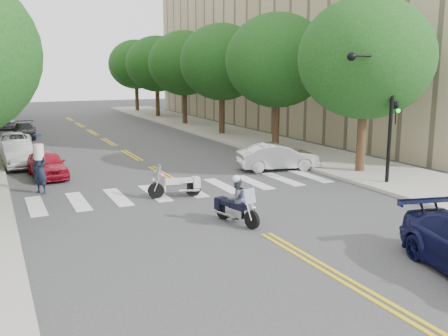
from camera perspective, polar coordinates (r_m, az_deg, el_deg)
ground at (r=15.77m, az=4.79°, el=-7.53°), size 140.00×140.00×0.00m
sidewalk_right at (r=39.14m, az=0.69°, el=3.95°), size 5.00×60.00×0.15m
building_right at (r=51.69m, az=16.09°, el=17.45°), size 26.00×44.00×22.00m
tree_r_0 at (r=24.98m, az=15.88°, el=11.97°), size 6.40×6.40×8.45m
tree_r_1 at (r=31.46m, az=6.08°, el=12.10°), size 6.40×6.40×8.45m
tree_r_2 at (r=38.52m, az=-0.25°, el=12.00°), size 6.40×6.40×8.45m
tree_r_3 at (r=45.89m, az=-4.59°, el=11.85°), size 6.40×6.40×8.45m
tree_r_4 at (r=53.44m, az=-7.71°, el=11.70°), size 6.40×6.40×8.45m
tree_r_5 at (r=61.11m, az=-10.05°, el=11.57°), size 6.40×6.40×8.45m
traffic_signal_pole at (r=22.43m, az=17.75°, el=7.30°), size 2.82×0.42×6.00m
motorcycle_police at (r=16.58m, az=1.31°, el=-3.89°), size 0.83×2.00×1.65m
motorcycle_parked at (r=20.08m, az=-5.14°, el=-1.98°), size 2.13×0.72×1.38m
officer_standing at (r=21.82m, az=-20.30°, el=-0.21°), size 0.83×0.86×1.98m
convertible at (r=25.49m, az=6.19°, el=1.29°), size 4.33×2.28×1.36m
parked_car_a at (r=25.05m, az=-19.57°, el=0.41°), size 1.74×3.80×1.26m
parked_car_b at (r=28.39m, az=-22.52°, el=1.51°), size 1.66×4.19×1.35m
parked_car_c at (r=32.71m, az=-22.95°, el=2.59°), size 2.39×4.70×1.27m
parked_car_d at (r=40.00m, az=-21.88°, el=4.03°), size 1.95×4.13×1.16m
parked_car_e at (r=47.10m, az=-23.82°, el=5.04°), size 1.85×4.32×1.46m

